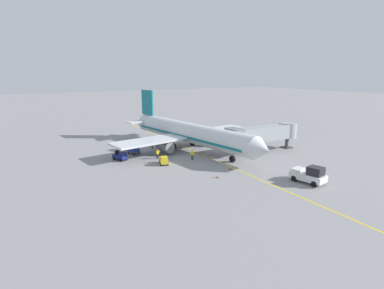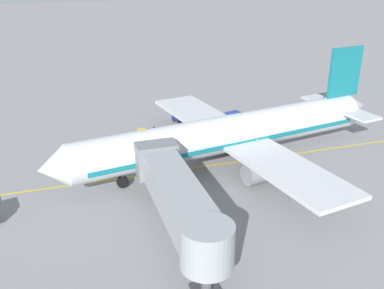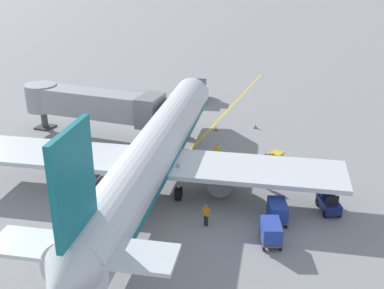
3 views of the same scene
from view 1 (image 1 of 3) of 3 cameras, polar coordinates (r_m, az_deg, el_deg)
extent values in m
plane|color=gray|center=(58.87, -0.56, -0.87)|extent=(400.00, 400.00, 0.00)
cube|color=gold|center=(58.86, -0.56, -0.86)|extent=(0.24, 80.00, 0.01)
cylinder|color=silver|center=(57.99, -0.46, 2.25)|extent=(8.95, 32.17, 3.70)
cube|color=#14707A|center=(58.08, -0.46, 1.80)|extent=(8.57, 29.65, 0.44)
cone|color=silver|center=(46.20, 13.06, -0.94)|extent=(3.97, 2.97, 3.63)
cone|color=silver|center=(72.12, -9.21, 4.48)|extent=(3.57, 3.28, 3.14)
cube|color=black|center=(47.13, 11.38, 0.23)|extent=(2.92, 1.54, 0.60)
cube|color=silver|center=(58.89, -1.08, 1.77)|extent=(30.45, 10.10, 0.36)
cylinder|color=gray|center=(62.05, 3.38, 1.16)|extent=(2.50, 3.49, 2.00)
cylinder|color=gray|center=(55.35, -5.03, -0.35)|extent=(2.50, 3.49, 2.00)
cube|color=#14707A|center=(69.56, -8.33, 7.76)|extent=(1.05, 4.39, 5.50)
cube|color=silver|center=(69.87, -8.13, 4.45)|extent=(10.29, 4.22, 0.24)
cylinder|color=black|center=(50.63, 7.54, -2.68)|extent=(0.63, 1.16, 1.10)
cylinder|color=gray|center=(50.23, 7.59, -0.98)|extent=(0.24, 0.24, 2.00)
cylinder|color=black|center=(61.50, 0.04, 0.27)|extent=(0.63, 1.16, 1.10)
cylinder|color=gray|center=(61.17, 0.04, 1.69)|extent=(0.24, 0.24, 2.00)
cylinder|color=black|center=(58.76, -3.43, -0.36)|extent=(0.63, 1.16, 1.10)
cylinder|color=gray|center=(58.42, -3.45, 1.12)|extent=(0.24, 0.24, 2.00)
cube|color=#93999E|center=(57.30, 12.74, 1.99)|extent=(13.69, 2.80, 2.60)
cube|color=slate|center=(53.46, 7.95, 1.40)|extent=(2.00, 3.50, 2.99)
cylinder|color=#93999E|center=(62.08, 17.42, 2.55)|extent=(3.36, 3.36, 2.86)
cylinder|color=#4C4C51|center=(62.54, 17.27, 0.40)|extent=(0.70, 0.70, 2.19)
cube|color=#38383A|center=(62.76, 17.21, -0.50)|extent=(1.80, 1.80, 0.16)
cube|color=silver|center=(43.78, 20.81, -5.58)|extent=(3.01, 4.74, 0.90)
cube|color=black|center=(43.06, 22.07, -4.60)|extent=(1.98, 2.13, 1.10)
cube|color=silver|center=(44.29, 19.13, -4.38)|extent=(2.05, 1.44, 0.36)
cylinder|color=black|center=(43.79, 18.53, -6.02)|extent=(0.50, 0.85, 0.80)
cylinder|color=black|center=(45.34, 19.74, -5.46)|extent=(0.50, 0.85, 0.80)
cylinder|color=black|center=(42.53, 21.85, -6.87)|extent=(0.50, 0.85, 0.80)
cylinder|color=black|center=(44.13, 22.98, -6.25)|extent=(0.50, 0.85, 0.80)
cube|color=gold|center=(49.33, -5.32, -2.95)|extent=(1.89, 2.74, 0.70)
cube|color=gold|center=(48.52, -5.23, -2.52)|extent=(1.29, 1.31, 0.44)
cube|color=black|center=(49.81, -5.43, -1.99)|extent=(0.85, 0.40, 0.64)
cylinder|color=black|center=(49.04, -5.31, -2.26)|extent=(0.15, 0.28, 0.54)
cylinder|color=black|center=(48.67, -4.54, -3.59)|extent=(0.36, 0.59, 0.56)
cylinder|color=black|center=(48.54, -5.81, -3.66)|extent=(0.36, 0.59, 0.56)
cylinder|color=black|center=(50.33, -4.82, -3.03)|extent=(0.36, 0.59, 0.56)
cylinder|color=black|center=(50.21, -6.05, -3.09)|extent=(0.36, 0.59, 0.56)
cube|color=navy|center=(52.73, -13.29, -2.19)|extent=(2.12, 2.77, 0.70)
cube|color=navy|center=(52.07, -12.83, -1.71)|extent=(1.36, 1.38, 0.44)
cube|color=black|center=(53.07, -13.82, -1.37)|extent=(0.83, 0.49, 0.64)
cylinder|color=black|center=(52.47, -13.24, -1.53)|extent=(0.18, 0.27, 0.54)
cylinder|color=black|center=(52.52, -12.20, -2.59)|extent=(0.41, 0.59, 0.56)
cylinder|color=black|center=(51.84, -13.09, -2.85)|extent=(0.41, 0.59, 0.56)
cylinder|color=black|center=(53.80, -13.45, -2.28)|extent=(0.41, 0.59, 0.56)
cylinder|color=black|center=(53.13, -14.33, -2.52)|extent=(0.41, 0.59, 0.56)
cube|color=#4C4C51|center=(56.35, -10.86, -1.30)|extent=(1.96, 2.51, 0.12)
cube|color=#233D9E|center=(56.21, -10.88, -0.70)|extent=(1.86, 2.38, 1.10)
cylinder|color=#4C4C51|center=(55.26, -9.92, -1.57)|extent=(0.30, 0.68, 0.07)
cylinder|color=black|center=(56.12, -9.88, -1.58)|extent=(0.23, 0.38, 0.36)
cylinder|color=black|center=(55.46, -10.76, -1.79)|extent=(0.23, 0.38, 0.36)
cylinder|color=black|center=(57.37, -10.93, -1.30)|extent=(0.23, 0.38, 0.36)
cylinder|color=black|center=(56.72, -11.80, -1.50)|extent=(0.23, 0.38, 0.36)
cube|color=#4C4C51|center=(58.94, -11.88, -0.71)|extent=(1.96, 2.51, 0.12)
cube|color=#233D9E|center=(58.80, -11.90, -0.14)|extent=(1.86, 2.38, 1.10)
cylinder|color=#4C4C51|center=(57.83, -11.00, -0.95)|extent=(0.30, 0.68, 0.07)
cylinder|color=black|center=(58.69, -10.95, -0.97)|extent=(0.23, 0.38, 0.36)
cylinder|color=black|center=(58.04, -11.80, -1.17)|extent=(0.23, 0.38, 0.36)
cylinder|color=black|center=(59.97, -11.93, -0.72)|extent=(0.23, 0.38, 0.36)
cylinder|color=black|center=(59.33, -12.77, -0.91)|extent=(0.23, 0.38, 0.36)
cylinder|color=#232328|center=(60.00, -7.50, -0.29)|extent=(0.15, 0.15, 0.85)
cylinder|color=#232328|center=(60.00, -7.31, -0.28)|extent=(0.15, 0.15, 0.85)
cube|color=orange|center=(59.84, -7.43, 0.39)|extent=(0.44, 0.37, 0.60)
cylinder|color=orange|center=(59.85, -7.67, 0.33)|extent=(0.24, 0.17, 0.57)
cylinder|color=orange|center=(59.85, -7.19, 0.35)|extent=(0.24, 0.17, 0.57)
sphere|color=#997051|center=(59.75, -7.44, 0.79)|extent=(0.22, 0.22, 0.22)
cube|color=red|center=(59.74, -7.44, 0.81)|extent=(0.27, 0.17, 0.10)
cylinder|color=#232328|center=(51.55, 0.16, -2.42)|extent=(0.15, 0.15, 0.85)
cylinder|color=#232328|center=(51.54, -0.06, -2.42)|extent=(0.15, 0.15, 0.85)
cube|color=yellow|center=(51.35, 0.05, -1.64)|extent=(0.45, 0.38, 0.60)
cylinder|color=yellow|center=(51.38, 0.33, -1.69)|extent=(0.24, 0.18, 0.57)
cylinder|color=yellow|center=(51.35, -0.23, -1.70)|extent=(0.24, 0.18, 0.57)
sphere|color=tan|center=(51.24, 0.05, -1.18)|extent=(0.22, 0.22, 0.22)
cube|color=red|center=(51.24, 0.05, -1.15)|extent=(0.27, 0.19, 0.10)
cylinder|color=#232328|center=(52.51, -6.33, -2.21)|extent=(0.15, 0.15, 0.85)
cylinder|color=#232328|center=(52.44, -6.53, -2.23)|extent=(0.15, 0.15, 0.85)
cube|color=yellow|center=(52.29, -6.45, -1.45)|extent=(0.38, 0.24, 0.60)
cylinder|color=yellow|center=(52.40, -6.20, -1.47)|extent=(0.22, 0.09, 0.57)
cylinder|color=yellow|center=(52.21, -6.70, -1.54)|extent=(0.22, 0.09, 0.57)
sphere|color=#997051|center=(52.18, -6.46, -1.00)|extent=(0.22, 0.22, 0.22)
cube|color=red|center=(52.18, -6.46, -0.98)|extent=(0.26, 0.08, 0.10)
cube|color=black|center=(47.01, 7.14, -4.59)|extent=(0.36, 0.36, 0.04)
cone|color=orange|center=(46.92, 7.15, -4.25)|extent=(0.30, 0.30, 0.55)
cylinder|color=white|center=(46.92, 7.15, -4.22)|extent=(0.21, 0.21, 0.06)
cube|color=black|center=(43.16, 4.82, -6.17)|extent=(0.36, 0.36, 0.04)
cone|color=orange|center=(43.06, 4.82, -5.80)|extent=(0.30, 0.30, 0.55)
cylinder|color=white|center=(43.05, 4.83, -5.77)|extent=(0.21, 0.21, 0.06)
camera|label=2|loc=(73.79, 34.03, 14.87)|focal=40.75mm
camera|label=3|loc=(82.75, -21.55, 15.12)|focal=44.37mm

